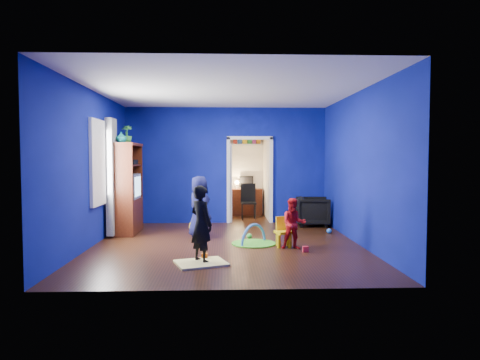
{
  "coord_description": "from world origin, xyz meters",
  "views": [
    {
      "loc": [
        -0.05,
        -7.99,
        1.65
      ],
      "look_at": [
        0.26,
        0.4,
        1.21
      ],
      "focal_mm": 32.0,
      "sensor_mm": 36.0,
      "label": 1
    }
  ],
  "objects_px": {
    "play_mat": "(254,243)",
    "crt_tv": "(127,186)",
    "kid_chair": "(284,233)",
    "armchair": "(313,211)",
    "child_navy": "(199,207)",
    "folding_chair": "(248,202)",
    "study_desk": "(247,202)",
    "toddler_red": "(294,224)",
    "child_black": "(201,224)",
    "hopper_ball": "(198,227)",
    "tv_armoire": "(125,188)",
    "vase": "(121,137)"
  },
  "relations": [
    {
      "from": "study_desk",
      "to": "folding_chair",
      "type": "relative_size",
      "value": 0.96
    },
    {
      "from": "child_black",
      "to": "hopper_ball",
      "type": "distance_m",
      "value": 2.38
    },
    {
      "from": "play_mat",
      "to": "folding_chair",
      "type": "height_order",
      "value": "folding_chair"
    },
    {
      "from": "tv_armoire",
      "to": "child_navy",
      "type": "bearing_deg",
      "value": -20.5
    },
    {
      "from": "play_mat",
      "to": "crt_tv",
      "type": "bearing_deg",
      "value": 154.01
    },
    {
      "from": "tv_armoire",
      "to": "play_mat",
      "type": "bearing_deg",
      "value": -25.65
    },
    {
      "from": "toddler_red",
      "to": "hopper_ball",
      "type": "bearing_deg",
      "value": 143.48
    },
    {
      "from": "play_mat",
      "to": "armchair",
      "type": "bearing_deg",
      "value": 53.36
    },
    {
      "from": "child_navy",
      "to": "crt_tv",
      "type": "bearing_deg",
      "value": 32.79
    },
    {
      "from": "child_black",
      "to": "folding_chair",
      "type": "bearing_deg",
      "value": -54.19
    },
    {
      "from": "hopper_ball",
      "to": "play_mat",
      "type": "bearing_deg",
      "value": -39.94
    },
    {
      "from": "armchair",
      "to": "tv_armoire",
      "type": "distance_m",
      "value": 4.42
    },
    {
      "from": "toddler_red",
      "to": "folding_chair",
      "type": "height_order",
      "value": "folding_chair"
    },
    {
      "from": "study_desk",
      "to": "folding_chair",
      "type": "height_order",
      "value": "folding_chair"
    },
    {
      "from": "kid_chair",
      "to": "crt_tv",
      "type": "bearing_deg",
      "value": 134.32
    },
    {
      "from": "crt_tv",
      "to": "study_desk",
      "type": "distance_m",
      "value": 4.05
    },
    {
      "from": "folding_chair",
      "to": "toddler_red",
      "type": "bearing_deg",
      "value": -80.81
    },
    {
      "from": "crt_tv",
      "to": "study_desk",
      "type": "relative_size",
      "value": 0.8
    },
    {
      "from": "child_black",
      "to": "kid_chair",
      "type": "bearing_deg",
      "value": -94.2
    },
    {
      "from": "toddler_red",
      "to": "kid_chair",
      "type": "distance_m",
      "value": 0.33
    },
    {
      "from": "child_navy",
      "to": "vase",
      "type": "height_order",
      "value": "vase"
    },
    {
      "from": "child_navy",
      "to": "study_desk",
      "type": "height_order",
      "value": "child_navy"
    },
    {
      "from": "vase",
      "to": "folding_chair",
      "type": "xyz_separation_m",
      "value": [
        2.8,
        2.24,
        -1.61
      ]
    },
    {
      "from": "armchair",
      "to": "child_navy",
      "type": "xyz_separation_m",
      "value": [
        -2.65,
        -1.44,
        0.28
      ]
    },
    {
      "from": "play_mat",
      "to": "toddler_red",
      "type": "bearing_deg",
      "value": -34.28
    },
    {
      "from": "armchair",
      "to": "child_black",
      "type": "height_order",
      "value": "child_black"
    },
    {
      "from": "child_navy",
      "to": "folding_chair",
      "type": "distance_m",
      "value": 2.81
    },
    {
      "from": "folding_chair",
      "to": "vase",
      "type": "bearing_deg",
      "value": -141.39
    },
    {
      "from": "child_black",
      "to": "play_mat",
      "type": "distance_m",
      "value": 1.78
    },
    {
      "from": "tv_armoire",
      "to": "hopper_ball",
      "type": "xyz_separation_m",
      "value": [
        1.59,
        -0.36,
        -0.8
      ]
    },
    {
      "from": "armchair",
      "to": "crt_tv",
      "type": "distance_m",
      "value": 4.38
    },
    {
      "from": "child_black",
      "to": "crt_tv",
      "type": "height_order",
      "value": "crt_tv"
    },
    {
      "from": "child_navy",
      "to": "hopper_ball",
      "type": "relative_size",
      "value": 3.46
    },
    {
      "from": "child_black",
      "to": "kid_chair",
      "type": "xyz_separation_m",
      "value": [
        1.46,
        1.13,
        -0.36
      ]
    },
    {
      "from": "child_black",
      "to": "crt_tv",
      "type": "xyz_separation_m",
      "value": [
        -1.75,
        2.7,
        0.41
      ]
    },
    {
      "from": "hopper_ball",
      "to": "tv_armoire",
      "type": "bearing_deg",
      "value": 167.13
    },
    {
      "from": "child_black",
      "to": "play_mat",
      "type": "bearing_deg",
      "value": -75.31
    },
    {
      "from": "tv_armoire",
      "to": "hopper_ball",
      "type": "relative_size",
      "value": 5.33
    },
    {
      "from": "study_desk",
      "to": "folding_chair",
      "type": "xyz_separation_m",
      "value": [
        0.0,
        -0.96,
        0.09
      ]
    },
    {
      "from": "child_navy",
      "to": "study_desk",
      "type": "relative_size",
      "value": 1.44
    },
    {
      "from": "study_desk",
      "to": "tv_armoire",
      "type": "bearing_deg",
      "value": -134.04
    },
    {
      "from": "folding_chair",
      "to": "study_desk",
      "type": "bearing_deg",
      "value": 90.0
    },
    {
      "from": "study_desk",
      "to": "child_navy",
      "type": "bearing_deg",
      "value": -108.28
    },
    {
      "from": "kid_chair",
      "to": "study_desk",
      "type": "bearing_deg",
      "value": 76.15
    },
    {
      "from": "child_black",
      "to": "tv_armoire",
      "type": "bearing_deg",
      "value": -8.35
    },
    {
      "from": "hopper_ball",
      "to": "kid_chair",
      "type": "height_order",
      "value": "kid_chair"
    },
    {
      "from": "tv_armoire",
      "to": "hopper_ball",
      "type": "height_order",
      "value": "tv_armoire"
    },
    {
      "from": "vase",
      "to": "crt_tv",
      "type": "relative_size",
      "value": 0.32
    },
    {
      "from": "study_desk",
      "to": "folding_chair",
      "type": "distance_m",
      "value": 0.96
    },
    {
      "from": "toddler_red",
      "to": "kid_chair",
      "type": "xyz_separation_m",
      "value": [
        -0.15,
        0.2,
        -0.21
      ]
    }
  ]
}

